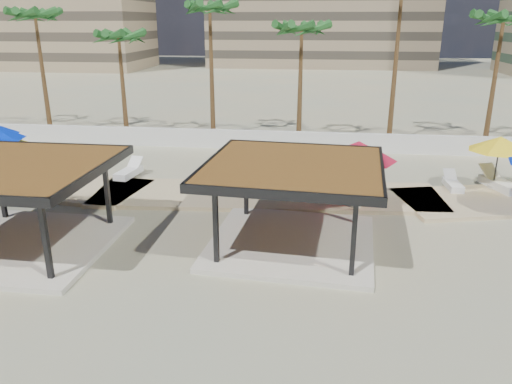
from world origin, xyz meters
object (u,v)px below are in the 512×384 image
lounger_a (129,172)px  lounger_b (453,184)px  pavilion_central (293,197)px  pavilion_west (18,199)px  lounger_c (499,184)px  umbrella_c (358,151)px

lounger_a → lounger_b: lounger_a is taller
pavilion_central → lounger_a: bearing=146.5°
pavilion_west → lounger_a: pavilion_west is taller
pavilion_west → lounger_a: (0.73, 8.44, -1.52)m
lounger_a → pavilion_central: bearing=-120.4°
pavilion_west → lounger_c: 21.06m
pavilion_central → umbrella_c: 4.66m
lounger_a → lounger_b: size_ratio=1.16×
pavilion_central → umbrella_c: bearing=61.5°
lounger_b → pavilion_west: bearing=114.6°
lounger_b → lounger_c: bearing=-86.3°
pavilion_west → umbrella_c: 13.23m
pavilion_central → pavilion_west: bearing=-166.5°
lounger_b → lounger_c: (2.20, 0.22, 0.05)m
lounger_a → lounger_b: bearing=-82.1°
pavilion_central → lounger_b: size_ratio=3.53×
pavilion_west → umbrella_c: size_ratio=1.80×
pavilion_west → lounger_b: bearing=27.4°
lounger_a → lounger_c: (18.39, 0.28, 0.03)m
lounger_a → umbrella_c: bearing=-97.5°
pavilion_west → lounger_b: 18.99m
pavilion_west → lounger_b: (16.91, 8.50, -1.54)m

